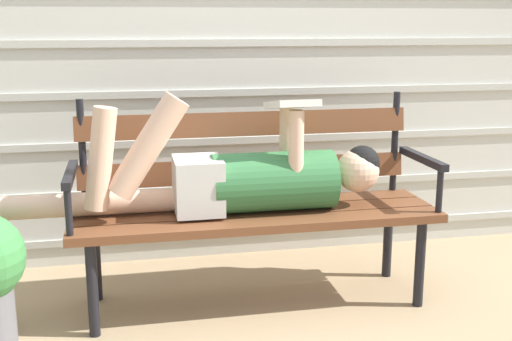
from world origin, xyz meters
TOP-DOWN VIEW (x-y plane):
  - ground_plane at (0.00, 0.00)m, footprint 12.00×12.00m
  - house_siding at (0.00, 0.86)m, footprint 4.77×0.08m
  - park_bench at (0.00, 0.26)m, footprint 1.58×0.47m
  - reclining_person at (-0.07, 0.19)m, footprint 1.70×0.26m

SIDE VIEW (x-z plane):
  - ground_plane at x=0.00m, z-range 0.00..0.00m
  - park_bench at x=0.00m, z-range 0.03..0.93m
  - reclining_person at x=-0.07m, z-range 0.32..0.85m
  - house_siding at x=0.00m, z-range 0.00..2.25m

